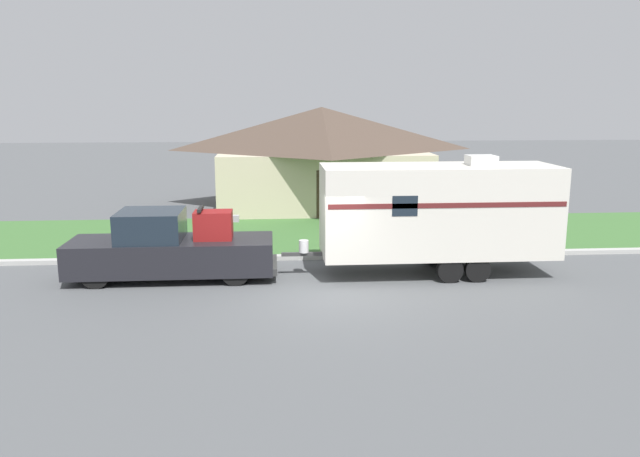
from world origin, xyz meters
The scene contains 7 objects.
ground_plane centered at (0.00, 0.00, 0.00)m, with size 120.00×120.00×0.00m, color #515456.
curb_strip centered at (0.00, 3.75, 0.07)m, with size 80.00×0.30×0.14m.
lawn_strip centered at (0.00, 7.40, 0.01)m, with size 80.00×7.00×0.03m.
house_across_street centered at (1.15, 14.08, 2.43)m, with size 10.27×7.68×4.69m.
pickup_truck centered at (-4.13, 1.83, 0.87)m, with size 5.87×1.91×2.07m.
travel_trailer centered at (3.60, 1.83, 1.88)m, with size 7.95×2.27×3.48m.
mailbox centered at (-2.57, 4.85, 0.97)m, with size 0.48×0.20×1.26m.
Camera 1 is at (-1.17, -15.72, 5.07)m, focal length 35.00 mm.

